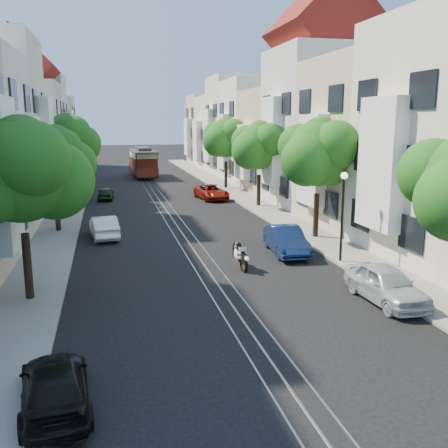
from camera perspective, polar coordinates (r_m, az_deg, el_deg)
ground at (r=45.45m, az=-7.78°, el=3.27°), size 200.00×200.00×0.00m
sidewalk_east at (r=46.67m, az=1.13°, el=3.67°), size 2.50×80.00×0.12m
sidewalk_west at (r=45.35m, az=-16.95°, el=2.93°), size 2.50×80.00×0.12m
rail_left at (r=45.40m, az=-8.47°, el=3.26°), size 0.06×80.00×0.02m
rail_slot at (r=45.45m, az=-7.78°, el=3.29°), size 0.06×80.00×0.02m
rail_right at (r=45.50m, az=-7.09°, el=3.32°), size 0.06×80.00×0.02m
lane_line at (r=45.45m, az=-7.78°, el=3.28°), size 0.08×80.00×0.01m
townhouses_east at (r=47.51m, az=6.67°, el=9.94°), size 7.75×72.00×12.00m
townhouses_west at (r=45.37m, az=-23.23°, el=8.88°), size 7.75×72.00×11.76m
tree_e_b at (r=28.24m, az=10.86°, el=7.77°), size 4.93×4.08×6.68m
tree_e_c at (r=38.55m, az=4.15°, el=8.74°), size 4.84×3.99×6.52m
tree_e_d at (r=49.14m, az=0.29°, el=9.71°), size 5.01×4.16×6.85m
tree_w_a at (r=19.07m, az=-22.12°, el=5.35°), size 4.93×4.08×6.68m
tree_w_b at (r=30.97m, az=-18.77°, el=7.07°), size 4.72×3.87×6.27m
tree_w_c at (r=41.88m, az=-17.45°, el=9.11°), size 5.13×4.28×7.09m
tree_w_d at (r=52.87m, az=-16.60°, el=9.08°), size 4.84×3.99×6.52m
lamp_east at (r=23.57m, az=13.44°, el=2.30°), size 0.32×0.32×4.16m
lamp_west at (r=39.01m, az=-16.32°, el=5.75°), size 0.32×0.32×4.16m
sportbike_rider at (r=22.49m, az=1.79°, el=-3.51°), size 0.52×1.85×1.28m
cable_car at (r=60.24m, az=-9.25°, el=7.10°), size 3.04×8.51×3.23m
parked_car_e_near at (r=19.38m, az=18.04°, el=-6.56°), size 1.74×4.04×1.36m
parked_car_e_mid at (r=25.24m, az=7.10°, el=-1.86°), size 1.76×4.27×1.37m
parked_car_e_far at (r=42.59m, az=-1.43°, el=3.67°), size 2.60×4.71×1.25m
parked_car_w_near at (r=12.71m, az=-18.76°, el=-17.17°), size 1.94×3.93×1.10m
parked_car_w_mid at (r=29.25m, az=-13.57°, el=-0.33°), size 1.78×3.99×1.27m
parked_car_w_far at (r=43.53m, az=-13.37°, el=3.41°), size 1.44×3.20×1.07m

